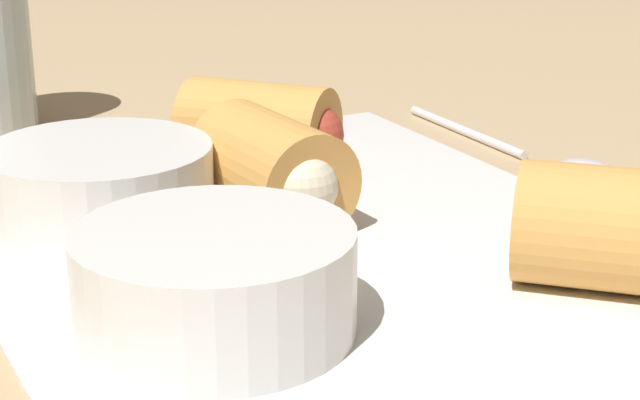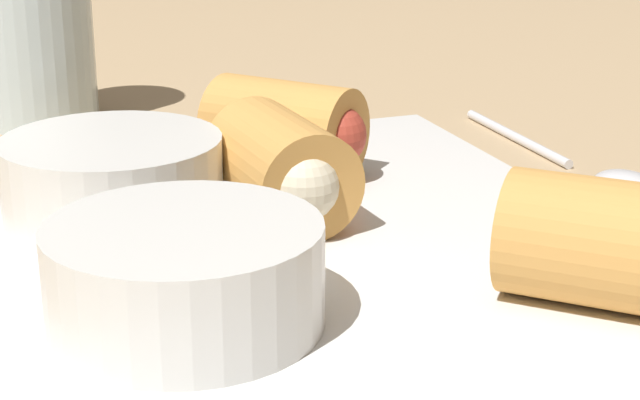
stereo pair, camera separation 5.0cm
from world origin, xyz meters
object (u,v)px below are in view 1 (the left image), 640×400
at_px(dipping_bowl_near, 100,184).
at_px(dipping_bowl_far, 215,277).
at_px(spoon, 563,165).
at_px(serving_plate, 320,261).

bearing_deg(dipping_bowl_near, dipping_bowl_far, -177.91).
height_order(dipping_bowl_near, dipping_bowl_far, same).
relative_size(dipping_bowl_near, spoon, 0.50).
bearing_deg(spoon, dipping_bowl_near, 90.76).
relative_size(serving_plate, dipping_bowl_far, 3.67).
xyz_separation_m(dipping_bowl_near, spoon, (0.00, -0.23, -0.03)).
distance_m(dipping_bowl_near, spoon, 0.23).
xyz_separation_m(serving_plate, dipping_bowl_near, (0.05, 0.07, 0.03)).
bearing_deg(serving_plate, spoon, -71.35).
height_order(dipping_bowl_near, spoon, dipping_bowl_near).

